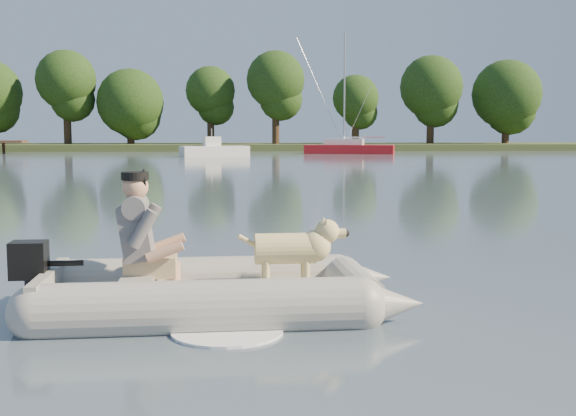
{
  "coord_description": "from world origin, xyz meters",
  "views": [
    {
      "loc": [
        -0.22,
        -7.72,
        1.79
      ],
      "look_at": [
        0.51,
        1.96,
        0.75
      ],
      "focal_mm": 45.0,
      "sensor_mm": 36.0,
      "label": 1
    }
  ],
  "objects": [
    {
      "name": "man",
      "position": [
        -1.16,
        -0.64,
        0.84
      ],
      "size": [
        0.8,
        0.7,
        1.16
      ],
      "primitive_type": null,
      "rotation": [
        0.0,
        0.0,
        0.04
      ],
      "color": "slate",
      "rests_on": "dinghy"
    },
    {
      "name": "treeline",
      "position": [
        -3.71,
        61.11,
        5.48
      ],
      "size": [
        71.02,
        7.35,
        9.27
      ],
      "color": "#332316",
      "rests_on": "shore_bank"
    },
    {
      "name": "motorboat",
      "position": [
        -1.6,
        43.41,
        0.94
      ],
      "size": [
        5.22,
        3.25,
        2.07
      ],
      "primitive_type": null,
      "rotation": [
        0.0,
        0.0,
        0.3
      ],
      "color": "white",
      "rests_on": "water"
    },
    {
      "name": "outboard_motor",
      "position": [
        -2.19,
        -0.73,
        0.33
      ],
      "size": [
        0.46,
        0.33,
        0.85
      ],
      "primitive_type": null,
      "rotation": [
        0.0,
        0.0,
        0.04
      ],
      "color": "black",
      "rests_on": "dinghy"
    },
    {
      "name": "dinghy",
      "position": [
        -0.4,
        -0.67,
        0.64
      ],
      "size": [
        4.85,
        3.13,
        1.48
      ],
      "primitive_type": null,
      "rotation": [
        0.0,
        0.0,
        0.04
      ],
      "color": "gray",
      "rests_on": "water"
    },
    {
      "name": "shore_bank",
      "position": [
        0.0,
        62.0,
        0.25
      ],
      "size": [
        160.0,
        12.0,
        0.7
      ],
      "primitive_type": "cube",
      "color": "#47512D",
      "rests_on": "water"
    },
    {
      "name": "sailboat",
      "position": [
        8.88,
        49.34,
        0.42
      ],
      "size": [
        7.32,
        3.9,
        9.65
      ],
      "rotation": [
        0.0,
        0.0,
        -0.27
      ],
      "color": "#B4141A",
      "rests_on": "water"
    },
    {
      "name": "water",
      "position": [
        0.0,
        0.0,
        0.0
      ],
      "size": [
        160.0,
        160.0,
        0.0
      ],
      "primitive_type": "plane",
      "color": "slate",
      "rests_on": "ground"
    },
    {
      "name": "dog",
      "position": [
        0.29,
        -0.59,
        0.56
      ],
      "size": [
        1.02,
        0.39,
        0.67
      ],
      "primitive_type": null,
      "rotation": [
        0.0,
        0.0,
        0.04
      ],
      "color": "tan",
      "rests_on": "dinghy"
    }
  ]
}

